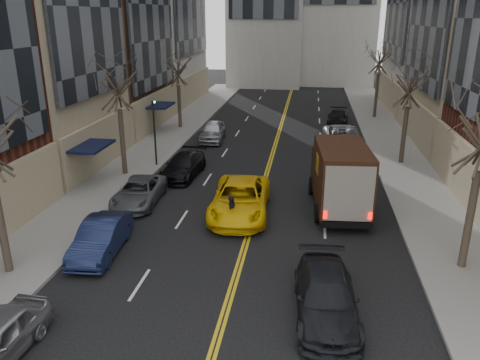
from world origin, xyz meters
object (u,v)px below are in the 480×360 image
Objects in this scene: ups_truck at (340,177)px; pedestrian at (232,213)px; taxi at (240,199)px; observer_sedan at (326,297)px.

ups_truck reaches higher than pedestrian.
ups_truck is at bearing 13.67° from taxi.
pedestrian is (-4.19, 6.18, 0.11)m from observer_sedan.
pedestrian is (-0.11, -1.76, 0.00)m from taxi.
ups_truck is 9.46m from observer_sedan.
observer_sedan is (-0.84, -9.36, -1.05)m from ups_truck.
taxi is at bearing 113.67° from observer_sedan.
observer_sedan is at bearing -99.74° from ups_truck.
pedestrian is (-5.03, -3.18, -0.94)m from ups_truck.
ups_truck is 5.21m from taxi.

